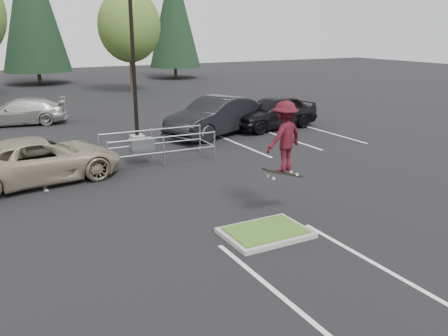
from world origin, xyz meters
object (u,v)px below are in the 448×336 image
car_r_black (274,112)px  car_far_silver (21,112)px  cart_corral (146,145)px  car_r_charc (216,116)px  skateboarder (284,137)px  conif_c (174,13)px  car_l_tan (39,160)px  light_pole (132,43)px  decid_c (129,28)px  conif_b (31,0)px

car_r_black → car_far_silver: (-11.90, 7.67, -0.16)m
cart_corral → car_r_charc: size_ratio=0.77×
skateboarder → conif_c: bearing=-124.1°
conif_c → car_l_tan: 37.39m
light_pole → decid_c: light_pole is taller
car_l_tan → car_r_black: size_ratio=1.08×
conif_b → car_r_black: (8.00, -29.00, -6.96)m
cart_corral → car_r_black: bearing=24.7°
skateboarder → car_r_charc: bearing=-123.1°
light_pole → car_l_tan: size_ratio=1.79×
car_r_charc → light_pole: bearing=-119.3°
conif_b → cart_corral: 33.24m
conif_b → skateboarder: 39.91m
light_pole → car_far_silver: size_ratio=2.02×
conif_c → conif_b: bearing=175.9°
car_far_silver → decid_c: bearing=148.9°
car_r_black → cart_corral: bearing=-75.3°
decid_c → cart_corral: size_ratio=1.88×
conif_c → car_far_silver: (-17.90, -20.33, -6.12)m
conif_c → cart_corral: 35.16m
car_r_charc → car_r_black: car_r_charc is taller
light_pole → car_r_charc: (4.00, -0.50, -3.61)m
light_pole → car_r_charc: light_pole is taller
conif_b → decid_c: bearing=-60.7°
car_r_charc → car_l_tan: bearing=-88.6°
conif_b → car_l_tan: 33.96m
decid_c → conif_b: size_ratio=0.58×
conif_c → car_l_tan: size_ratio=2.21×
light_pole → conif_b: size_ratio=0.70×
conif_c → car_r_charc: (-9.50, -28.00, -5.89)m
conif_c → skateboarder: 40.83m
car_r_black → car_r_charc: bearing=-97.7°
decid_c → skateboarder: bearing=-99.4°
conif_b → car_r_charc: (4.50, -29.00, -6.89)m
conif_c → car_r_charc: size_ratio=2.16×
cart_corral → skateboarder: 7.37m
skateboarder → car_l_tan: skateboarder is taller
conif_b → skateboarder: (1.20, -39.50, -5.55)m
light_pole → cart_corral: (-0.95, -3.98, -3.78)m
cart_corral → car_far_silver: 11.67m
decid_c → conif_c: size_ratio=0.67×
decid_c → conif_b: bearing=119.3°
car_r_charc → car_far_silver: size_ratio=1.15×
light_pole → decid_c: bearing=72.9°
car_r_black → conif_c: bearing=160.2°
light_pole → car_l_tan: light_pole is taller
light_pole → car_r_charc: 5.41m
skateboarder → car_l_tan: 8.84m
car_far_silver → car_l_tan: bearing=8.9°
light_pole → car_r_charc: bearing=-7.1°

